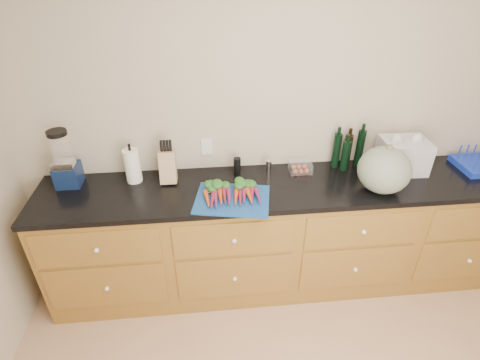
{
  "coord_description": "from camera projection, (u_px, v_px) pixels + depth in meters",
  "views": [
    {
      "loc": [
        -0.6,
        -0.92,
        2.39
      ],
      "look_at": [
        -0.39,
        1.2,
        1.06
      ],
      "focal_mm": 28.0,
      "sensor_mm": 36.0,
      "label": 1
    }
  ],
  "objects": [
    {
      "name": "canister_chrome",
      "position": [
        269.0,
        167.0,
        2.81
      ],
      "size": [
        0.04,
        0.04,
        0.1
      ],
      "primitive_type": "cylinder",
      "color": "white",
      "rests_on": "countertop"
    },
    {
      "name": "bottles",
      "position": [
        347.0,
        151.0,
        2.84
      ],
      "size": [
        0.24,
        0.12,
        0.29
      ],
      "color": "black",
      "rests_on": "countertop"
    },
    {
      "name": "cabinets",
      "position": [
        288.0,
        236.0,
        2.95
      ],
      "size": [
        3.6,
        0.64,
        0.9
      ],
      "color": "brown",
      "rests_on": "ground"
    },
    {
      "name": "wall_back",
      "position": [
        286.0,
        120.0,
        2.78
      ],
      "size": [
        4.1,
        0.05,
        2.6
      ],
      "primitive_type": "cube",
      "color": "#BEB49D",
      "rests_on": "ground"
    },
    {
      "name": "grinder_salt",
      "position": [
        237.0,
        168.0,
        2.79
      ],
      "size": [
        0.05,
        0.05,
        0.11
      ],
      "primitive_type": "cylinder",
      "color": "silver",
      "rests_on": "countertop"
    },
    {
      "name": "paper_towel",
      "position": [
        132.0,
        166.0,
        2.67
      ],
      "size": [
        0.11,
        0.11,
        0.25
      ],
      "primitive_type": "cylinder",
      "color": "white",
      "rests_on": "countertop"
    },
    {
      "name": "cutting_board",
      "position": [
        232.0,
        199.0,
        2.52
      ],
      "size": [
        0.56,
        0.46,
        0.01
      ],
      "primitive_type": "cube",
      "rotation": [
        0.0,
        0.0,
        -0.19
      ],
      "color": "navy",
      "rests_on": "countertop"
    },
    {
      "name": "grocery_bag",
      "position": [
        403.0,
        155.0,
        2.81
      ],
      "size": [
        0.34,
        0.28,
        0.25
      ],
      "primitive_type": null,
      "rotation": [
        0.0,
        0.0,
        -0.04
      ],
      "color": "silver",
      "rests_on": "countertop"
    },
    {
      "name": "carrots",
      "position": [
        232.0,
        193.0,
        2.53
      ],
      "size": [
        0.37,
        0.27,
        0.05
      ],
      "color": "#CD4918",
      "rests_on": "cutting_board"
    },
    {
      "name": "tomato_box",
      "position": [
        300.0,
        167.0,
        2.83
      ],
      "size": [
        0.16,
        0.13,
        0.08
      ],
      "primitive_type": "cube",
      "color": "white",
      "rests_on": "countertop"
    },
    {
      "name": "countertop",
      "position": [
        292.0,
        186.0,
        2.71
      ],
      "size": [
        3.64,
        0.62,
        0.04
      ],
      "primitive_type": "cube",
      "color": "black",
      "rests_on": "cabinets"
    },
    {
      "name": "grinder_pepper",
      "position": [
        237.0,
        166.0,
        2.78
      ],
      "size": [
        0.05,
        0.05,
        0.13
      ],
      "primitive_type": "cylinder",
      "color": "black",
      "rests_on": "countertop"
    },
    {
      "name": "squash",
      "position": [
        384.0,
        170.0,
        2.55
      ],
      "size": [
        0.36,
        0.36,
        0.32
      ],
      "primitive_type": "ellipsoid",
      "color": "slate",
      "rests_on": "countertop"
    },
    {
      "name": "blender_appliance",
      "position": [
        65.0,
        162.0,
        2.6
      ],
      "size": [
        0.17,
        0.17,
        0.42
      ],
      "color": "#0E1E45",
      "rests_on": "countertop"
    },
    {
      "name": "knife_block",
      "position": [
        168.0,
        166.0,
        2.68
      ],
      "size": [
        0.12,
        0.12,
        0.23
      ],
      "primitive_type": "cube",
      "color": "tan",
      "rests_on": "countertop"
    }
  ]
}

